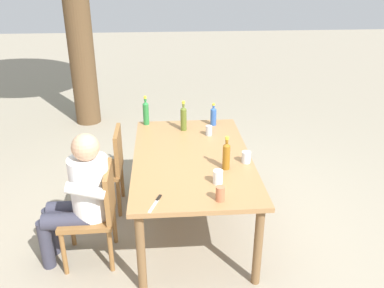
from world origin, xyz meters
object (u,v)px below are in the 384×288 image
at_px(chair_far_right, 108,165).
at_px(cup_glass, 246,157).
at_px(backpack_by_near_side, 196,148).
at_px(chair_far_left, 97,210).
at_px(dining_table, 192,164).
at_px(bottle_amber, 226,155).
at_px(person_in_white_shirt, 81,193).
at_px(cup_terracotta, 220,194).
at_px(bottle_blue, 213,116).
at_px(cup_steel, 209,130).
at_px(table_knife, 156,202).
at_px(bottle_olive, 184,118).
at_px(cup_white, 218,177).
at_px(bottle_green, 146,112).

bearing_deg(chair_far_right, cup_glass, -113.65).
bearing_deg(backpack_by_near_side, chair_far_left, 150.90).
xyz_separation_m(dining_table, backpack_by_near_side, (1.37, -0.15, -0.49)).
bearing_deg(dining_table, bottle_amber, -134.70).
bearing_deg(cup_glass, person_in_white_shirt, 99.71).
bearing_deg(cup_terracotta, bottle_blue, -5.18).
xyz_separation_m(chair_far_left, cup_steel, (0.87, -1.04, 0.33)).
bearing_deg(dining_table, table_knife, 156.90).
distance_m(bottle_olive, bottle_amber, 0.95).
relative_size(dining_table, backpack_by_near_side, 4.49).
bearing_deg(dining_table, cup_white, -161.83).
bearing_deg(cup_terracotta, bottle_olive, 7.86).
height_order(bottle_olive, bottle_amber, bottle_olive).
bearing_deg(chair_far_right, bottle_green, -43.45).
height_order(person_in_white_shirt, cup_terracotta, person_in_white_shirt).
height_order(chair_far_right, person_in_white_shirt, person_in_white_shirt).
bearing_deg(cup_steel, cup_terracotta, 177.34).
height_order(dining_table, chair_far_left, chair_far_left).
distance_m(chair_far_right, backpack_by_near_side, 1.41).
height_order(bottle_blue, cup_steel, bottle_blue).
distance_m(bottle_amber, cup_steel, 0.75).
relative_size(bottle_blue, cup_steel, 2.40).
bearing_deg(bottle_blue, cup_steel, 163.95).
height_order(chair_far_right, table_knife, chair_far_right).
bearing_deg(chair_far_right, bottle_olive, -74.42).
relative_size(chair_far_right, table_knife, 3.74).
bearing_deg(bottle_olive, bottle_amber, -160.76).
bearing_deg(bottle_olive, bottle_green, 63.56).
bearing_deg(cup_white, person_in_white_shirt, 84.47).
xyz_separation_m(person_in_white_shirt, bottle_blue, (1.15, -1.23, 0.21)).
relative_size(bottle_amber, bottle_blue, 1.22).
relative_size(bottle_olive, cup_steel, 3.13).
bearing_deg(bottle_olive, table_knife, 168.43).
relative_size(chair_far_right, cup_steel, 8.51).
height_order(chair_far_left, bottle_olive, bottle_olive).
relative_size(chair_far_right, backpack_by_near_side, 2.17).
relative_size(bottle_green, table_knife, 1.38).
relative_size(bottle_green, cup_glass, 3.14).
height_order(person_in_white_shirt, cup_steel, person_in_white_shirt).
height_order(person_in_white_shirt, cup_white, person_in_white_shirt).
xyz_separation_m(bottle_blue, backpack_by_near_side, (0.62, 0.14, -0.67)).
relative_size(bottle_olive, bottle_amber, 1.07).
distance_m(bottle_olive, cup_steel, 0.31).
bearing_deg(table_knife, chair_far_left, 54.79).
xyz_separation_m(dining_table, cup_glass, (-0.16, -0.47, 0.13)).
distance_m(chair_far_left, bottle_blue, 1.65).
distance_m(cup_terracotta, backpack_by_near_side, 2.22).
distance_m(chair_far_left, cup_terracotta, 1.10).
height_order(bottle_green, cup_terracotta, bottle_green).
relative_size(person_in_white_shirt, bottle_blue, 4.81).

